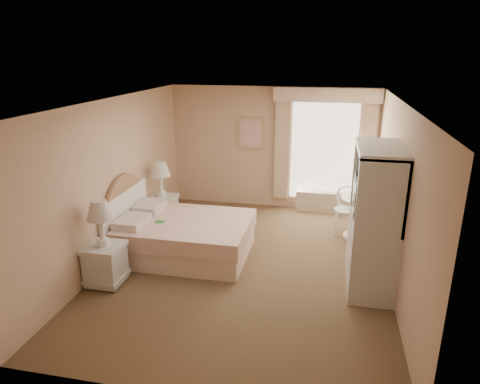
% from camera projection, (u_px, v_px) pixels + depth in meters
% --- Properties ---
extents(room, '(4.21, 5.51, 2.51)m').
position_uv_depth(room, '(247.00, 188.00, 6.25)').
color(room, brown).
rests_on(room, ground).
extents(window, '(2.05, 0.22, 2.51)m').
position_uv_depth(window, '(324.00, 147.00, 8.48)').
color(window, white).
rests_on(window, room).
extents(framed_art, '(0.52, 0.04, 0.62)m').
position_uv_depth(framed_art, '(250.00, 134.00, 8.77)').
color(framed_art, tan).
rests_on(framed_art, room).
extents(bed, '(2.08, 1.57, 1.39)m').
position_uv_depth(bed, '(180.00, 235.00, 6.91)').
color(bed, '#E2A893').
rests_on(bed, room).
extents(nightstand_near, '(0.51, 0.51, 1.23)m').
position_uv_depth(nightstand_near, '(104.00, 254.00, 5.97)').
color(nightstand_near, silver).
rests_on(nightstand_near, room).
extents(nightstand_far, '(0.51, 0.51, 1.23)m').
position_uv_depth(nightstand_far, '(162.00, 203.00, 7.98)').
color(nightstand_far, silver).
rests_on(nightstand_far, room).
extents(round_table, '(0.69, 0.69, 0.73)m').
position_uv_depth(round_table, '(360.00, 211.00, 7.49)').
color(round_table, white).
rests_on(round_table, room).
extents(cafe_chair, '(0.45, 0.45, 0.85)m').
position_uv_depth(cafe_chair, '(346.00, 206.00, 7.74)').
color(cafe_chair, white).
rests_on(cafe_chair, room).
extents(armoire, '(0.60, 1.20, 2.00)m').
position_uv_depth(armoire, '(374.00, 231.00, 5.82)').
color(armoire, silver).
rests_on(armoire, room).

